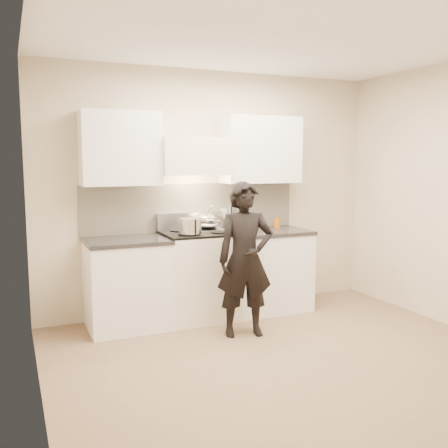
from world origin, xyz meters
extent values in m
plane|color=#7E664F|center=(0.00, 0.00, 0.00)|extent=(4.00, 4.00, 0.00)
cube|color=beige|center=(0.00, 1.75, 1.35)|extent=(4.00, 0.04, 2.70)
cube|color=beige|center=(-2.00, 0.00, 1.35)|extent=(0.04, 3.50, 2.70)
cube|color=white|center=(0.00, 0.00, 2.69)|extent=(4.00, 3.50, 0.02)
cube|color=beige|center=(-0.25, 1.74, 1.19)|extent=(2.50, 0.02, 0.53)
cube|color=#A8ABBA|center=(-0.30, 1.70, 1.03)|extent=(0.76, 0.08, 0.20)
cube|color=white|center=(-0.30, 1.55, 1.75)|extent=(0.76, 0.40, 0.40)
cylinder|color=silver|center=(-0.30, 1.37, 1.57)|extent=(0.66, 0.02, 0.02)
cube|color=white|center=(0.53, 1.58, 1.83)|extent=(0.90, 0.33, 0.75)
cube|color=white|center=(-1.08, 1.58, 1.83)|extent=(0.80, 0.33, 0.75)
cube|color=silver|center=(0.13, 1.73, 1.10)|extent=(0.08, 0.01, 0.12)
cube|color=white|center=(-0.30, 1.43, 0.46)|extent=(0.76, 0.65, 0.92)
cube|color=black|center=(-0.30, 1.43, 0.93)|extent=(0.76, 0.65, 0.02)
cube|color=silver|center=(-0.14, 1.54, 0.95)|extent=(0.36, 0.34, 0.01)
cylinder|color=silver|center=(-0.30, 1.13, 0.78)|extent=(0.62, 0.02, 0.02)
cylinder|color=black|center=(-0.48, 1.28, 0.95)|extent=(0.18, 0.18, 0.01)
cylinder|color=black|center=(-0.12, 1.28, 0.95)|extent=(0.18, 0.18, 0.01)
cylinder|color=black|center=(-0.48, 1.57, 0.95)|extent=(0.18, 0.18, 0.01)
cylinder|color=black|center=(-0.12, 1.57, 0.95)|extent=(0.18, 0.18, 0.01)
cube|color=white|center=(0.53, 1.43, 0.44)|extent=(0.90, 0.65, 0.88)
cube|color=black|center=(0.53, 1.43, 0.90)|extent=(0.92, 0.67, 0.04)
cube|color=white|center=(-1.08, 1.43, 0.44)|extent=(0.80, 0.65, 0.88)
cube|color=black|center=(-1.08, 1.43, 0.90)|extent=(0.82, 0.67, 0.04)
ellipsoid|color=silver|center=(-0.15, 1.56, 1.05)|extent=(0.33, 0.33, 0.18)
torus|color=silver|center=(-0.15, 1.56, 1.09)|extent=(0.35, 0.35, 0.02)
ellipsoid|color=beige|center=(-0.15, 1.56, 1.04)|extent=(0.19, 0.19, 0.09)
cylinder|color=beige|center=(-0.19, 1.43, 1.15)|extent=(0.03, 0.25, 0.18)
cylinder|color=silver|center=(-0.45, 1.28, 1.04)|extent=(0.31, 0.31, 0.16)
cube|color=silver|center=(-0.58, 1.22, 1.10)|extent=(0.06, 0.04, 0.01)
cube|color=silver|center=(-0.32, 1.34, 1.10)|extent=(0.06, 0.04, 0.01)
cylinder|color=#A8ABBA|center=(0.18, 1.65, 0.99)|extent=(0.10, 0.10, 0.14)
cylinder|color=black|center=(0.21, 1.65, 1.06)|extent=(0.01, 0.01, 0.26)
cylinder|color=beige|center=(0.20, 1.67, 1.06)|extent=(0.01, 0.01, 0.26)
cylinder|color=#A8ABBA|center=(0.19, 1.68, 1.06)|extent=(0.01, 0.01, 0.26)
cylinder|color=black|center=(0.17, 1.67, 1.06)|extent=(0.01, 0.01, 0.26)
cylinder|color=#A8ABBA|center=(0.16, 1.66, 1.06)|extent=(0.01, 0.01, 0.26)
cylinder|color=beige|center=(0.16, 1.64, 1.06)|extent=(0.01, 0.01, 0.26)
cylinder|color=black|center=(0.18, 1.63, 1.06)|extent=(0.01, 0.01, 0.26)
cylinder|color=#A8ABBA|center=(0.20, 1.63, 1.06)|extent=(0.01, 0.01, 0.26)
cylinder|color=#C36E28|center=(0.38, 1.56, 0.95)|extent=(0.04, 0.04, 0.07)
cylinder|color=red|center=(0.38, 1.56, 1.00)|extent=(0.04, 0.04, 0.02)
cylinder|color=#A85209|center=(0.73, 1.55, 0.98)|extent=(0.07, 0.07, 0.12)
imported|color=black|center=(-0.07, 0.75, 0.75)|extent=(0.61, 0.47, 1.51)
camera|label=1|loc=(-2.15, -3.53, 1.71)|focal=40.00mm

